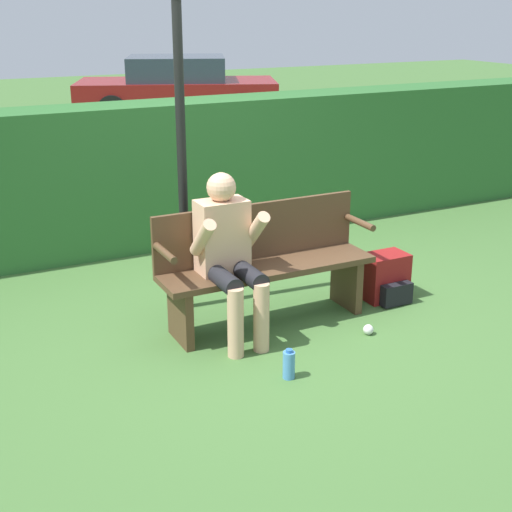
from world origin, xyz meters
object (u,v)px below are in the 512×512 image
object	(u,v)px
person_seated	(229,250)
signpost	(181,126)
backpack	(386,278)
water_bottle	(289,365)
parked_car	(177,89)
park_bench	(264,262)

from	to	relation	value
person_seated	signpost	world-z (taller)	signpost
backpack	water_bottle	bearing A→B (deg)	-149.67
backpack	parked_car	xyz separation A→B (m)	(1.99, 9.89, 0.42)
parked_car	park_bench	bearing A→B (deg)	-85.01
backpack	signpost	size ratio (longest dim) A/B	0.15
park_bench	signpost	xyz separation A→B (m)	(-0.43, 0.49, 0.96)
backpack	signpost	bearing A→B (deg)	159.13
water_bottle	park_bench	bearing A→B (deg)	72.63
parked_car	person_seated	bearing A→B (deg)	-86.60
signpost	parked_car	world-z (taller)	signpost
water_bottle	signpost	xyz separation A→B (m)	(-0.16, 1.34, 1.33)
water_bottle	parked_car	size ratio (longest dim) A/B	0.05
person_seated	water_bottle	size ratio (longest dim) A/B	5.82
park_bench	person_seated	xyz separation A→B (m)	(-0.35, -0.13, 0.19)
backpack	water_bottle	size ratio (longest dim) A/B	1.87
backpack	signpost	distance (m)	2.02
park_bench	signpost	world-z (taller)	signpost
backpack	parked_car	size ratio (longest dim) A/B	0.09
person_seated	signpost	xyz separation A→B (m)	(-0.09, 0.61, 0.77)
backpack	water_bottle	distance (m)	1.54
park_bench	person_seated	bearing A→B (deg)	-159.76
park_bench	parked_car	xyz separation A→B (m)	(3.05, 9.81, 0.13)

